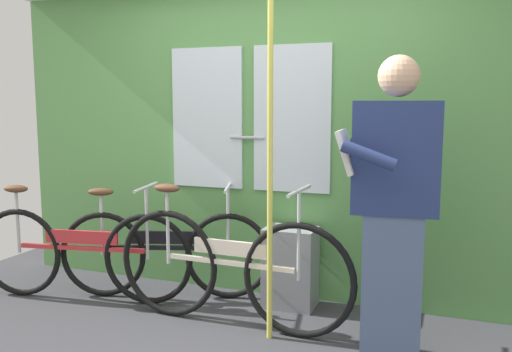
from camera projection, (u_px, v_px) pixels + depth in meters
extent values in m
cube|color=#56934C|center=(275.00, 144.00, 4.17)|extent=(4.52, 0.08, 2.39)
cube|color=silver|center=(207.00, 118.00, 4.29)|extent=(0.60, 0.02, 1.10)
cube|color=silver|center=(292.00, 119.00, 4.05)|extent=(0.60, 0.02, 1.10)
cylinder|color=#B2B2B7|center=(247.00, 137.00, 4.17)|extent=(0.28, 0.02, 0.02)
torus|color=black|center=(228.00, 256.00, 4.18)|extent=(0.65, 0.25, 0.67)
torus|color=black|center=(103.00, 254.00, 4.22)|extent=(0.65, 0.25, 0.67)
cube|color=black|center=(165.00, 248.00, 4.19)|extent=(0.90, 0.32, 0.03)
cube|color=black|center=(165.00, 237.00, 4.18)|extent=(0.52, 0.19, 0.10)
cylinder|color=#B7B7BC|center=(102.00, 223.00, 4.18)|extent=(0.02, 0.02, 0.49)
ellipsoid|color=brown|center=(101.00, 192.00, 4.15)|extent=(0.22, 0.15, 0.06)
cylinder|color=#B7B7BC|center=(228.00, 222.00, 4.14)|extent=(0.02, 0.02, 0.53)
cylinder|color=#B7B7BC|center=(228.00, 188.00, 4.11)|extent=(0.16, 0.43, 0.02)
torus|color=black|center=(298.00, 280.00, 3.46)|extent=(0.76, 0.07, 0.76)
torus|color=black|center=(169.00, 263.00, 3.83)|extent=(0.76, 0.07, 0.76)
cube|color=beige|center=(230.00, 263.00, 3.64)|extent=(0.92, 0.06, 0.03)
cube|color=beige|center=(230.00, 248.00, 3.62)|extent=(0.53, 0.05, 0.10)
cylinder|color=#B7B7BC|center=(168.00, 226.00, 3.79)|extent=(0.02, 0.02, 0.54)
ellipsoid|color=brown|center=(167.00, 188.00, 3.76)|extent=(0.20, 0.10, 0.06)
cylinder|color=#B7B7BC|center=(299.00, 236.00, 3.42)|extent=(0.02, 0.02, 0.58)
cylinder|color=#B7B7BC|center=(299.00, 191.00, 3.39)|extent=(0.04, 0.44, 0.02)
torus|color=black|center=(148.00, 259.00, 4.05)|extent=(0.69, 0.17, 0.69)
torus|color=black|center=(20.00, 252.00, 4.23)|extent=(0.69, 0.17, 0.69)
cube|color=red|center=(82.00, 248.00, 4.13)|extent=(0.99, 0.21, 0.03)
cube|color=red|center=(82.00, 237.00, 4.12)|extent=(0.58, 0.13, 0.10)
cylinder|color=#B7B7BC|center=(18.00, 221.00, 4.20)|extent=(0.02, 0.02, 0.51)
ellipsoid|color=brown|center=(16.00, 189.00, 4.17)|extent=(0.21, 0.12, 0.06)
cylinder|color=#B7B7BC|center=(147.00, 224.00, 4.02)|extent=(0.02, 0.02, 0.55)
cylinder|color=#B7B7BC|center=(146.00, 187.00, 3.98)|extent=(0.10, 0.44, 0.02)
cube|color=slate|center=(392.00, 286.00, 3.19)|extent=(0.36, 0.21, 0.87)
cube|color=navy|center=(396.00, 158.00, 3.09)|extent=(0.50, 0.24, 0.65)
sphere|color=tan|center=(399.00, 76.00, 3.03)|extent=(0.24, 0.24, 0.24)
cube|color=silver|center=(347.00, 151.00, 3.16)|extent=(0.14, 0.35, 0.26)
cylinder|color=navy|center=(369.00, 155.00, 2.92)|extent=(0.31, 0.10, 0.17)
cylinder|color=navy|center=(374.00, 149.00, 3.34)|extent=(0.31, 0.10, 0.17)
cube|color=gray|center=(290.00, 267.00, 4.02)|extent=(0.38, 0.28, 0.59)
cylinder|color=#C6C14C|center=(270.00, 154.00, 3.35)|extent=(0.04, 0.04, 2.39)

